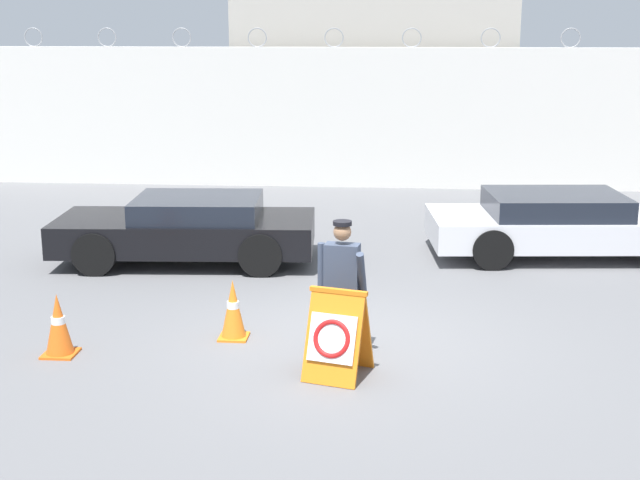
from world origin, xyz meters
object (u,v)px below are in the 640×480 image
Objects in this scene: security_guard at (342,282)px; traffic_cone_mid at (58,325)px; barricade_sign at (337,334)px; parked_car_rear_sedan at (565,223)px; parked_car_front_coupe at (188,228)px; traffic_cone_near at (233,309)px.

security_guard is 3.47m from traffic_cone_mid.
parked_car_rear_sedan is at bearing 74.26° from barricade_sign.
parked_car_front_coupe is 0.90× the size of parked_car_rear_sedan.
barricade_sign is 5.58m from parked_car_front_coupe.
parked_car_front_coupe is at bearing 136.26° from barricade_sign.
parked_car_rear_sedan is at bearing 37.55° from traffic_cone_mid.
barricade_sign is 1.82m from traffic_cone_near.
security_guard is at bearing 4.50° from traffic_cone_mid.
traffic_cone_mid is (-3.42, -0.27, -0.54)m from security_guard.
barricade_sign is 3.43m from traffic_cone_mid.
traffic_cone_mid is 0.16× the size of parked_car_rear_sedan.
parked_car_rear_sedan is (6.98, 5.37, 0.19)m from traffic_cone_mid.
parked_car_rear_sedan is at bearing 63.82° from security_guard.
barricade_sign is at bearing -126.81° from parked_car_rear_sedan.
traffic_cone_near is at bearing 20.77° from traffic_cone_mid.
security_guard is at bearing 104.62° from barricade_sign.
barricade_sign reaches higher than traffic_cone_mid.
security_guard reaches higher than traffic_cone_near.
barricade_sign is 1.33× the size of traffic_cone_near.
parked_car_front_coupe is at bearing -176.61° from parked_car_rear_sedan.
barricade_sign is at bearing -82.69° from security_guard.
security_guard is 5.04m from parked_car_front_coupe.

